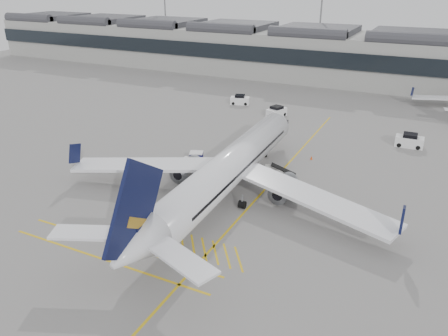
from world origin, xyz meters
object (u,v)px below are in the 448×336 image
at_px(airliner_main, 227,170).
at_px(pushback_tug, 185,170).
at_px(baggage_cart_a, 228,167).
at_px(ramp_agent_b, 205,181).
at_px(ramp_agent_a, 237,167).
at_px(belt_loader, 275,173).

bearing_deg(airliner_main, pushback_tug, 157.39).
xyz_separation_m(baggage_cart_a, ramp_agent_b, (-0.79, -4.55, -0.16)).
distance_m(airliner_main, ramp_agent_a, 7.04).
height_order(belt_loader, baggage_cart_a, baggage_cart_a).
relative_size(ramp_agent_a, ramp_agent_b, 0.92).
xyz_separation_m(baggage_cart_a, ramp_agent_a, (0.81, 1.02, -0.24)).
distance_m(baggage_cart_a, pushback_tug, 5.60).
distance_m(airliner_main, ramp_agent_b, 4.20).
bearing_deg(pushback_tug, baggage_cart_a, 33.22).
bearing_deg(airliner_main, belt_loader, 65.60).
distance_m(airliner_main, belt_loader, 8.65).
relative_size(airliner_main, belt_loader, 9.62).
relative_size(airliner_main, pushback_tug, 16.95).
bearing_deg(ramp_agent_a, baggage_cart_a, 172.21).
bearing_deg(ramp_agent_b, pushback_tug, -59.41).
distance_m(baggage_cart_a, ramp_agent_a, 1.32).
bearing_deg(airliner_main, ramp_agent_a, 103.90).
xyz_separation_m(airliner_main, pushback_tug, (-7.60, 2.96, -2.78)).
height_order(baggage_cart_a, ramp_agent_a, baggage_cart_a).
relative_size(ramp_agent_a, pushback_tug, 0.65).
xyz_separation_m(airliner_main, belt_loader, (3.21, 7.52, -2.84)).
xyz_separation_m(baggage_cart_a, pushback_tug, (-5.06, -2.35, -0.48)).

